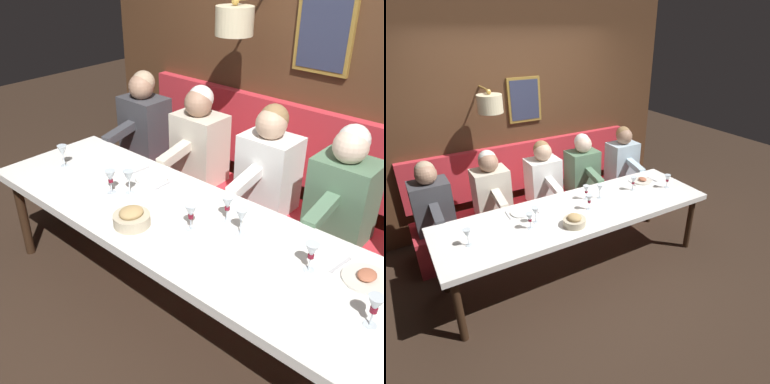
% 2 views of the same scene
% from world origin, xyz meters
% --- Properties ---
extents(ground_plane, '(12.00, 12.00, 0.00)m').
position_xyz_m(ground_plane, '(0.00, 0.00, 0.00)').
color(ground_plane, '#332319').
extents(dining_table, '(0.90, 2.92, 0.74)m').
position_xyz_m(dining_table, '(0.00, 0.00, 0.68)').
color(dining_table, white).
rests_on(dining_table, ground_plane).
extents(banquette_bench, '(0.52, 3.12, 0.45)m').
position_xyz_m(banquette_bench, '(0.89, 0.00, 0.23)').
color(banquette_bench, red).
rests_on(banquette_bench, ground_plane).
extents(back_wall_panel, '(0.59, 4.32, 2.90)m').
position_xyz_m(back_wall_panel, '(1.46, 0.00, 1.36)').
color(back_wall_panel, '#51331E').
rests_on(back_wall_panel, ground_plane).
extents(diner_nearest, '(0.60, 0.40, 0.79)m').
position_xyz_m(diner_nearest, '(0.88, -1.26, 0.82)').
color(diner_nearest, silver).
rests_on(diner_nearest, banquette_bench).
extents(diner_near, '(0.60, 0.40, 0.79)m').
position_xyz_m(diner_near, '(0.88, -0.60, 0.82)').
color(diner_near, '#567A5B').
rests_on(diner_near, banquette_bench).
extents(diner_middle, '(0.60, 0.40, 0.79)m').
position_xyz_m(diner_middle, '(0.88, -0.03, 0.82)').
color(diner_middle, white).
rests_on(diner_middle, banquette_bench).
extents(diner_far, '(0.60, 0.40, 0.79)m').
position_xyz_m(diner_far, '(0.88, 0.64, 0.82)').
color(diner_far, beige).
rests_on(diner_far, banquette_bench).
extents(diner_farthest, '(0.60, 0.40, 0.79)m').
position_xyz_m(diner_farthest, '(0.88, 1.29, 0.82)').
color(diner_farthest, '#3D3D42').
rests_on(diner_farthest, banquette_bench).
extents(place_setting_0, '(0.24, 0.32, 0.05)m').
position_xyz_m(place_setting_0, '(0.21, -1.06, 0.75)').
color(place_setting_0, silver).
rests_on(place_setting_0, dining_table).
extents(place_setting_1, '(0.24, 0.31, 0.01)m').
position_xyz_m(place_setting_1, '(0.24, 0.52, 0.75)').
color(place_setting_1, white).
rests_on(place_setting_1, dining_table).
extents(wine_glass_0, '(0.07, 0.07, 0.16)m').
position_xyz_m(wine_glass_0, '(0.17, -0.21, 0.86)').
color(wine_glass_0, silver).
rests_on(wine_glass_0, dining_table).
extents(wine_glass_1, '(0.07, 0.07, 0.16)m').
position_xyz_m(wine_glass_1, '(-0.08, 0.57, 0.86)').
color(wine_glass_1, silver).
rests_on(wine_glass_1, dining_table).
extents(wine_glass_2, '(0.07, 0.07, 0.16)m').
position_xyz_m(wine_glass_2, '(0.11, -0.35, 0.86)').
color(wine_glass_2, silver).
rests_on(wine_glass_2, dining_table).
extents(wine_glass_3, '(0.07, 0.07, 0.16)m').
position_xyz_m(wine_glass_3, '(-0.07, -1.19, 0.86)').
color(wine_glass_3, silver).
rests_on(wine_glass_3, dining_table).
extents(wine_glass_4, '(0.07, 0.07, 0.16)m').
position_xyz_m(wine_glass_4, '(-0.06, 1.14, 0.86)').
color(wine_glass_4, silver).
rests_on(wine_glass_4, dining_table).
extents(wine_glass_5, '(0.07, 0.07, 0.16)m').
position_xyz_m(wine_glass_5, '(0.00, 0.47, 0.86)').
color(wine_glass_5, silver).
rests_on(wine_glass_5, dining_table).
extents(wine_glass_6, '(0.07, 0.07, 0.16)m').
position_xyz_m(wine_glass_6, '(0.08, -0.81, 0.86)').
color(wine_glass_6, silver).
rests_on(wine_glass_6, dining_table).
extents(wine_glass_7, '(0.07, 0.07, 0.16)m').
position_xyz_m(wine_glass_7, '(-0.05, -0.12, 0.86)').
color(wine_glass_7, silver).
rests_on(wine_glass_7, dining_table).
extents(bread_bowl, '(0.22, 0.22, 0.12)m').
position_xyz_m(bread_bowl, '(-0.24, 0.18, 0.79)').
color(bread_bowl, beige).
rests_on(bread_bowl, dining_table).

